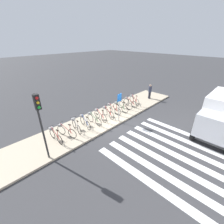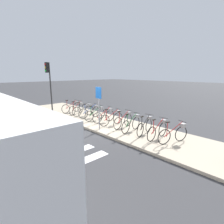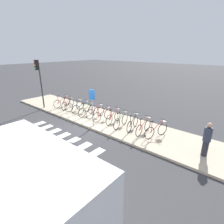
# 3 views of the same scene
# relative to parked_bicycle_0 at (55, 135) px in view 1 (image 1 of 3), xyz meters

# --- Properties ---
(ground_plane) EXTENTS (120.00, 120.00, 0.00)m
(ground_plane) POSITION_rel_parked_bicycle_0_xyz_m (4.30, -1.51, -0.56)
(ground_plane) COLOR #38383A
(sidewalk) EXTENTS (17.98, 3.16, 0.12)m
(sidewalk) POSITION_rel_parked_bicycle_0_xyz_m (4.30, 0.07, -0.50)
(sidewalk) COLOR #B7A88E
(sidewalk) RESTS_ON ground_plane
(road_crosswalk) EXTENTS (5.85, 8.00, 0.01)m
(road_crosswalk) POSITION_rel_parked_bicycle_0_xyz_m (4.30, -6.67, -0.56)
(road_crosswalk) COLOR silver
(road_crosswalk) RESTS_ON ground_plane
(parked_bicycle_0) EXTENTS (0.46, 1.65, 1.01)m
(parked_bicycle_0) POSITION_rel_parked_bicycle_0_xyz_m (0.00, 0.00, 0.00)
(parked_bicycle_0) COLOR black
(parked_bicycle_0) RESTS_ON sidewalk
(parked_bicycle_1) EXTENTS (0.65, 1.57, 1.01)m
(parked_bicycle_1) POSITION_rel_parked_bicycle_0_xyz_m (0.76, -0.00, 0.00)
(parked_bicycle_1) COLOR black
(parked_bicycle_1) RESTS_ON sidewalk
(parked_bicycle_2) EXTENTS (0.52, 1.62, 1.01)m
(parked_bicycle_2) POSITION_rel_parked_bicycle_0_xyz_m (1.62, 0.04, 0.00)
(parked_bicycle_2) COLOR black
(parked_bicycle_2) RESTS_ON sidewalk
(parked_bicycle_3) EXTENTS (0.46, 1.63, 1.01)m
(parked_bicycle_3) POSITION_rel_parked_bicycle_0_xyz_m (2.39, 0.05, 0.00)
(parked_bicycle_3) COLOR black
(parked_bicycle_3) RESTS_ON sidewalk
(parked_bicycle_4) EXTENTS (0.46, 1.65, 1.01)m
(parked_bicycle_4) POSITION_rel_parked_bicycle_0_xyz_m (3.16, -0.08, 0.00)
(parked_bicycle_4) COLOR black
(parked_bicycle_4) RESTS_ON sidewalk
(parked_bicycle_5) EXTENTS (0.46, 1.64, 1.01)m
(parked_bicycle_5) POSITION_rel_parked_bicycle_0_xyz_m (3.90, 0.04, 0.00)
(parked_bicycle_5) COLOR black
(parked_bicycle_5) RESTS_ON sidewalk
(parked_bicycle_6) EXTENTS (0.46, 1.63, 1.01)m
(parked_bicycle_6) POSITION_rel_parked_bicycle_0_xyz_m (4.70, -0.06, 0.00)
(parked_bicycle_6) COLOR black
(parked_bicycle_6) RESTS_ON sidewalk
(parked_bicycle_7) EXTENTS (0.46, 1.64, 1.01)m
(parked_bicycle_7) POSITION_rel_parked_bicycle_0_xyz_m (5.49, 0.09, 0.00)
(parked_bicycle_7) COLOR black
(parked_bicycle_7) RESTS_ON sidewalk
(parked_bicycle_8) EXTENTS (0.46, 1.64, 1.01)m
(parked_bicycle_8) POSITION_rel_parked_bicycle_0_xyz_m (6.23, -0.09, 0.00)
(parked_bicycle_8) COLOR black
(parked_bicycle_8) RESTS_ON sidewalk
(parked_bicycle_9) EXTENTS (0.48, 1.63, 1.01)m
(parked_bicycle_9) POSITION_rel_parked_bicycle_0_xyz_m (6.99, 0.06, 0.00)
(parked_bicycle_9) COLOR black
(parked_bicycle_9) RESTS_ON sidewalk
(parked_bicycle_10) EXTENTS (0.46, 1.65, 1.01)m
(parked_bicycle_10) POSITION_rel_parked_bicycle_0_xyz_m (7.78, -0.01, 0.00)
(parked_bicycle_10) COLOR black
(parked_bicycle_10) RESTS_ON sidewalk
(parked_bicycle_11) EXTENTS (0.67, 1.56, 1.01)m
(parked_bicycle_11) POSITION_rel_parked_bicycle_0_xyz_m (8.56, 0.05, 0.00)
(parked_bicycle_11) COLOR black
(parked_bicycle_11) RESTS_ON sidewalk
(truck) EXTENTS (4.81, 2.17, 2.79)m
(truck) POSITION_rel_parked_bicycle_0_xyz_m (8.66, -7.34, 1.01)
(truck) COLOR black
(truck) RESTS_ON ground_plane
(pedestrian) EXTENTS (0.34, 0.34, 1.59)m
(pedestrian) POSITION_rel_parked_bicycle_0_xyz_m (11.01, -0.27, 0.39)
(pedestrian) COLOR #23232D
(pedestrian) RESTS_ON sidewalk
(traffic_light) EXTENTS (0.24, 0.40, 3.81)m
(traffic_light) POSITION_rel_parked_bicycle_0_xyz_m (-1.03, -1.27, 2.28)
(traffic_light) COLOR #2D2D2D
(traffic_light) RESTS_ON sidewalk
(sign_post) EXTENTS (0.44, 0.07, 2.32)m
(sign_post) POSITION_rel_parked_bicycle_0_xyz_m (4.86, -1.22, 1.13)
(sign_post) COLOR #99999E
(sign_post) RESTS_ON sidewalk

